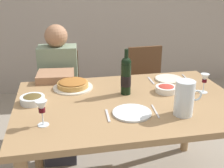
# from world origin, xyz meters

# --- Properties ---
(dining_table) EXTENTS (1.50, 1.00, 0.76)m
(dining_table) POSITION_xyz_m (0.00, 0.00, 0.67)
(dining_table) COLOR #9E7A51
(dining_table) RESTS_ON ground
(wine_bottle) EXTENTS (0.07, 0.07, 0.33)m
(wine_bottle) POSITION_xyz_m (0.01, 0.12, 0.90)
(wine_bottle) COLOR black
(wine_bottle) RESTS_ON dining_table
(water_pitcher) EXTENTS (0.17, 0.12, 0.22)m
(water_pitcher) POSITION_xyz_m (0.27, -0.26, 0.86)
(water_pitcher) COLOR silver
(water_pitcher) RESTS_ON dining_table
(baked_tart) EXTENTS (0.30, 0.30, 0.06)m
(baked_tart) POSITION_xyz_m (-0.35, 0.30, 0.79)
(baked_tart) COLOR silver
(baked_tart) RESTS_ON dining_table
(salad_bowl) EXTENTS (0.15, 0.15, 0.05)m
(salad_bowl) POSITION_xyz_m (0.30, 0.09, 0.79)
(salad_bowl) COLOR white
(salad_bowl) RESTS_ON dining_table
(olive_bowl) EXTENTS (0.16, 0.16, 0.06)m
(olive_bowl) POSITION_xyz_m (-0.63, 0.08, 0.79)
(olive_bowl) COLOR silver
(olive_bowl) RESTS_ON dining_table
(wine_glass_left_diner) EXTENTS (0.07, 0.07, 0.15)m
(wine_glass_left_diner) POSITION_xyz_m (-0.55, -0.23, 0.87)
(wine_glass_left_diner) COLOR silver
(wine_glass_left_diner) RESTS_ON dining_table
(wine_glass_right_diner) EXTENTS (0.06, 0.06, 0.14)m
(wine_glass_right_diner) POSITION_xyz_m (0.56, 0.03, 0.86)
(wine_glass_right_diner) COLOR silver
(wine_glass_right_diner) RESTS_ON dining_table
(dinner_plate_left_setting) EXTENTS (0.22, 0.22, 0.01)m
(dinner_plate_left_setting) POSITION_xyz_m (0.42, 0.33, 0.77)
(dinner_plate_left_setting) COLOR silver
(dinner_plate_left_setting) RESTS_ON dining_table
(dinner_plate_right_setting) EXTENTS (0.24, 0.24, 0.01)m
(dinner_plate_right_setting) POSITION_xyz_m (-0.03, -0.19, 0.77)
(dinner_plate_right_setting) COLOR silver
(dinner_plate_right_setting) RESTS_ON dining_table
(fork_left_setting) EXTENTS (0.02, 0.16, 0.00)m
(fork_left_setting) POSITION_xyz_m (0.27, 0.33, 0.76)
(fork_left_setting) COLOR silver
(fork_left_setting) RESTS_ON dining_table
(knife_left_setting) EXTENTS (0.03, 0.18, 0.00)m
(knife_left_setting) POSITION_xyz_m (0.57, 0.33, 0.76)
(knife_left_setting) COLOR silver
(knife_left_setting) RESTS_ON dining_table
(knife_right_setting) EXTENTS (0.03, 0.18, 0.00)m
(knife_right_setting) POSITION_xyz_m (0.12, -0.19, 0.76)
(knife_right_setting) COLOR silver
(knife_right_setting) RESTS_ON dining_table
(spoon_right_setting) EXTENTS (0.02, 0.16, 0.00)m
(spoon_right_setting) POSITION_xyz_m (-0.18, -0.19, 0.76)
(spoon_right_setting) COLOR silver
(spoon_right_setting) RESTS_ON dining_table
(chair_left) EXTENTS (0.43, 0.43, 0.87)m
(chair_left) POSITION_xyz_m (-0.44, 0.91, 0.50)
(chair_left) COLOR brown
(chair_left) RESTS_ON ground
(diner_left) EXTENTS (0.37, 0.53, 1.16)m
(diner_left) POSITION_xyz_m (-0.46, 0.67, 0.62)
(diner_left) COLOR gray
(diner_left) RESTS_ON ground
(chair_right) EXTENTS (0.42, 0.42, 0.87)m
(chair_right) POSITION_xyz_m (0.45, 0.92, 0.50)
(chair_right) COLOR brown
(chair_right) RESTS_ON ground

